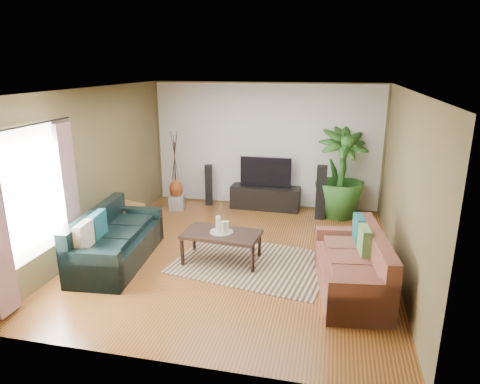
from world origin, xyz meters
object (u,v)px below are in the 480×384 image
(coffee_table, at_px, (222,247))
(side_table, at_px, (126,219))
(sofa_left, at_px, (117,237))
(speaker_left, at_px, (209,185))
(potted_plant, at_px, (340,173))
(tv_stand, at_px, (265,198))
(television, at_px, (266,172))
(vase, at_px, (176,189))
(speaker_right, at_px, (321,192))
(pedestal, at_px, (177,202))
(sofa_right, at_px, (351,263))

(coffee_table, bearing_deg, side_table, 165.24)
(side_table, bearing_deg, sofa_left, -69.30)
(speaker_left, bearing_deg, potted_plant, -18.46)
(side_table, bearing_deg, tv_stand, 40.85)
(television, distance_m, vase, 1.98)
(television, distance_m, speaker_right, 1.29)
(sofa_left, xyz_separation_m, speaker_left, (0.59, 3.12, 0.03))
(vase, bearing_deg, sofa_left, -89.95)
(pedestal, xyz_separation_m, vase, (0.00, 0.00, 0.30))
(sofa_right, relative_size, television, 1.69)
(coffee_table, relative_size, speaker_left, 1.33)
(potted_plant, relative_size, pedestal, 5.81)
(sofa_left, bearing_deg, tv_stand, -36.35)
(coffee_table, bearing_deg, vase, 130.97)
(sofa_left, distance_m, sofa_right, 3.62)
(television, xyz_separation_m, vase, (-1.88, -0.48, -0.36))
(sofa_left, xyz_separation_m, pedestal, (-0.00, 2.64, -0.27))
(tv_stand, height_order, vase, vase)
(speaker_left, xyz_separation_m, vase, (-0.60, -0.48, 0.01))
(speaker_left, relative_size, speaker_right, 0.82)
(vase, distance_m, side_table, 1.58)
(sofa_right, distance_m, vase, 4.56)
(sofa_right, bearing_deg, television, -159.22)
(tv_stand, relative_size, speaker_right, 1.35)
(side_table, bearing_deg, potted_plant, 25.61)
(television, bearing_deg, coffee_table, -95.39)
(tv_stand, bearing_deg, speaker_left, -178.67)
(speaker_left, distance_m, speaker_right, 2.52)
(television, relative_size, side_table, 1.99)
(tv_stand, relative_size, vase, 3.70)
(coffee_table, distance_m, television, 2.81)
(coffee_table, distance_m, speaker_left, 2.94)
(speaker_right, distance_m, vase, 3.09)
(speaker_right, relative_size, side_table, 2.00)
(sofa_left, distance_m, potted_plant, 4.58)
(sofa_right, bearing_deg, side_table, -114.63)
(sofa_right, bearing_deg, potted_plant, 175.87)
(sofa_right, relative_size, coffee_table, 1.54)
(coffee_table, distance_m, speaker_right, 2.81)
(speaker_left, bearing_deg, tv_stand, -15.67)
(television, height_order, pedestal, television)
(television, height_order, speaker_right, television)
(sofa_right, relative_size, pedestal, 5.87)
(speaker_right, bearing_deg, coffee_table, -121.36)
(sofa_right, bearing_deg, vase, -134.81)
(sofa_left, bearing_deg, side_table, 15.44)
(vase, bearing_deg, side_table, -105.57)
(speaker_right, xyz_separation_m, pedestal, (-3.09, -0.11, -0.40))
(sofa_right, distance_m, potted_plant, 3.16)
(coffee_table, xyz_separation_m, speaker_left, (-1.03, 2.74, 0.21))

